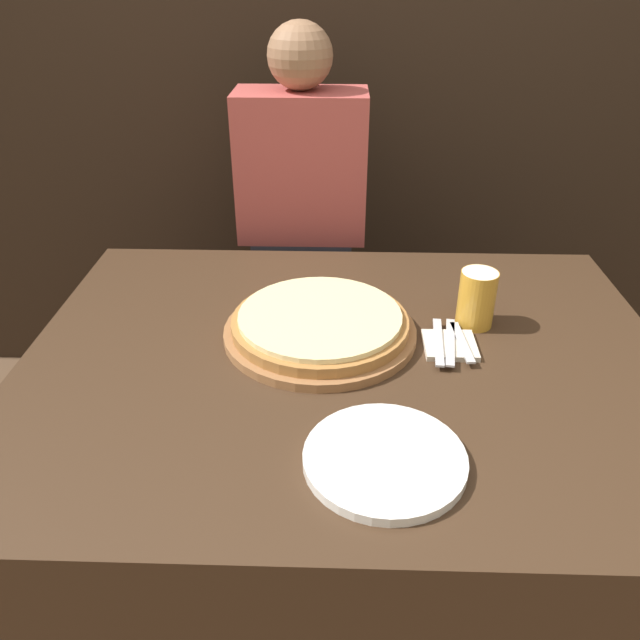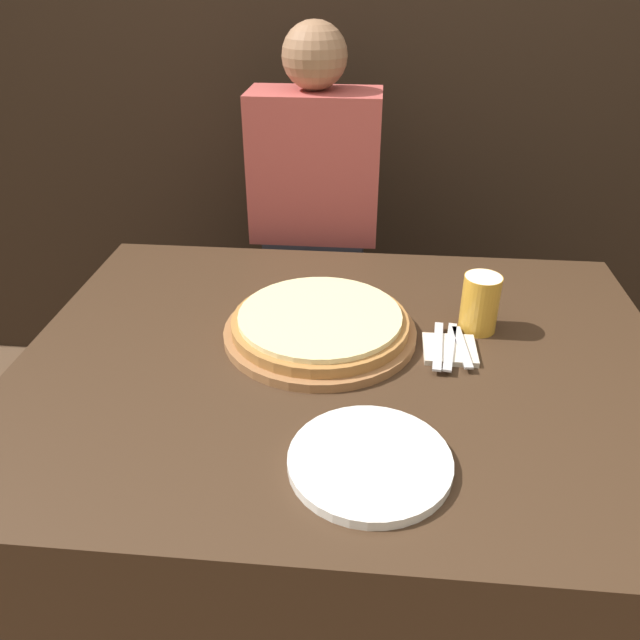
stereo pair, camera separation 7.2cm
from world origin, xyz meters
TOP-DOWN VIEW (x-y plane):
  - ground_plane at (0.00, 0.00)m, footprint 12.00×12.00m
  - back_wall at (0.00, 1.10)m, footprint 6.00×0.05m
  - dining_table at (0.00, 0.00)m, footprint 1.35×1.05m
  - pizza_on_board at (-0.06, 0.08)m, footprint 0.42×0.42m
  - beer_glass at (0.29, 0.14)m, footprint 0.08×0.08m
  - dinner_plate at (0.06, -0.32)m, footprint 0.27×0.27m
  - napkin_stack at (0.22, 0.04)m, footprint 0.11×0.11m
  - fork at (0.19, 0.04)m, footprint 0.04×0.19m
  - dinner_knife at (0.22, 0.04)m, footprint 0.05×0.19m
  - spoon at (0.24, 0.04)m, footprint 0.03×0.16m
  - diner_person at (-0.13, 0.70)m, footprint 0.37×0.20m

SIDE VIEW (x-z plane):
  - ground_plane at x=0.00m, z-range 0.00..0.00m
  - dining_table at x=0.00m, z-range 0.00..0.76m
  - diner_person at x=-0.13m, z-range -0.01..1.32m
  - napkin_stack at x=0.22m, z-range 0.76..0.77m
  - dinner_plate at x=0.06m, z-range 0.76..0.78m
  - fork at x=0.19m, z-range 0.77..0.77m
  - dinner_knife at x=0.22m, z-range 0.77..0.77m
  - spoon at x=0.24m, z-range 0.77..0.77m
  - pizza_on_board at x=-0.06m, z-range 0.76..0.81m
  - beer_glass at x=0.29m, z-range 0.76..0.89m
  - back_wall at x=0.00m, z-range 0.00..2.60m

